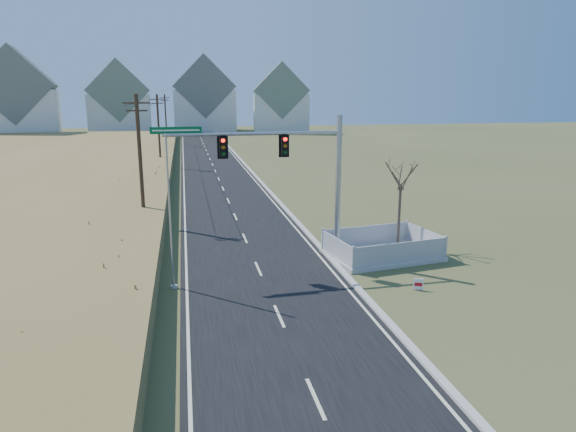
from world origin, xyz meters
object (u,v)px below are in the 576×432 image
(traffic_signal_mast, at_px, (304,175))
(open_sign, at_px, (418,284))
(fence_enclosure, at_px, (382,252))
(bare_tree, at_px, (401,174))
(flagpole, at_px, (171,229))

(traffic_signal_mast, relative_size, open_sign, 18.06)
(fence_enclosure, xyz_separation_m, bare_tree, (1.66, 1.65, 4.17))
(fence_enclosure, bearing_deg, flagpole, -176.19)
(fence_enclosure, height_order, flagpole, flagpole)
(traffic_signal_mast, bearing_deg, bare_tree, 13.71)
(open_sign, bearing_deg, fence_enclosure, 108.30)
(traffic_signal_mast, relative_size, bare_tree, 1.81)
(open_sign, height_order, bare_tree, bare_tree)
(open_sign, distance_m, flagpole, 11.82)
(flagpole, bearing_deg, fence_enclosure, 12.77)
(traffic_signal_mast, xyz_separation_m, fence_enclosure, (4.59, 0.06, -4.52))
(flagpole, bearing_deg, open_sign, -12.72)
(traffic_signal_mast, distance_m, flagpole, 7.58)
(flagpole, bearing_deg, bare_tree, 17.93)
(flagpole, bearing_deg, traffic_signal_mast, 20.28)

